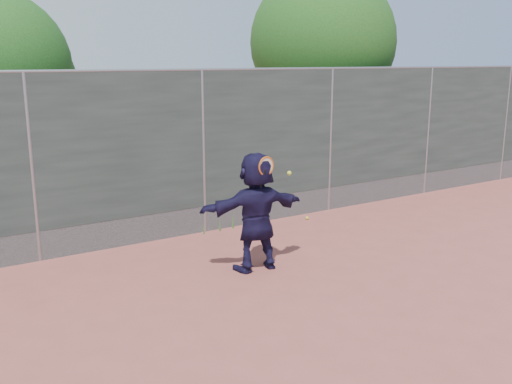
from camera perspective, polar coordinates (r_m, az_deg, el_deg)
ground at (r=8.09m, az=6.57°, el=-10.10°), size 80.00×80.00×0.00m
player at (r=8.67m, az=0.00°, el=-1.97°), size 1.75×0.69×1.84m
ball_ground at (r=11.64m, az=5.13°, el=-2.60°), size 0.07×0.07×0.07m
fence at (r=10.50m, az=-5.29°, el=4.33°), size 20.00×0.06×3.03m
swing_action at (r=8.41m, az=1.24°, el=2.41°), size 0.62×0.13×0.51m
tree_right at (r=14.86m, az=7.11°, el=14.24°), size 3.78×3.60×5.39m
tree_left at (r=12.44m, az=-24.19°, el=10.91°), size 3.15×3.00×4.53m
weed_clump at (r=10.85m, az=-3.46°, el=-3.19°), size 0.68×0.07×0.30m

